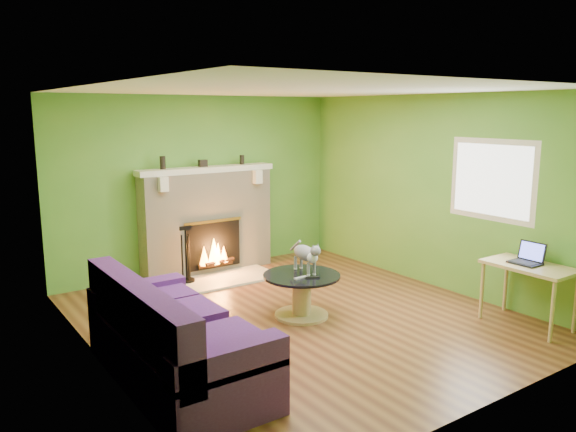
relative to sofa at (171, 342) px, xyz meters
name	(u,v)px	position (x,y,z in m)	size (l,w,h in m)	color
floor	(299,317)	(1.86, 0.63, -0.37)	(5.00, 5.00, 0.00)	#572C19
ceiling	(300,90)	(1.86, 0.63, 2.23)	(5.00, 5.00, 0.00)	white
wall_back	(201,184)	(1.86, 3.13, 0.93)	(5.00, 5.00, 0.00)	#498A2D
wall_front	(491,253)	(1.86, -1.87, 0.93)	(5.00, 5.00, 0.00)	#498A2D
wall_left	(98,232)	(-0.39, 0.63, 0.93)	(5.00, 5.00, 0.00)	#498A2D
wall_right	(434,192)	(4.11, 0.63, 0.93)	(5.00, 5.00, 0.00)	#498A2D
window_frame	(492,180)	(4.10, -0.27, 1.18)	(1.20, 1.20, 0.00)	silver
window_pane	(492,180)	(4.09, -0.27, 1.18)	(1.06, 1.06, 0.00)	white
fireplace	(207,221)	(1.86, 2.94, 0.40)	(2.10, 0.46, 1.58)	beige
hearth	(225,279)	(1.86, 2.43, -0.35)	(1.50, 0.75, 0.03)	beige
mantel	(207,169)	(1.86, 2.92, 1.17)	(2.10, 0.28, 0.08)	silver
sofa	(171,342)	(0.00, 0.00, 0.00)	(0.96, 2.12, 0.95)	#4A1961
coffee_table	(302,292)	(1.90, 0.63, -0.08)	(0.90, 0.90, 0.51)	tan
desk	(529,272)	(3.81, -1.03, 0.25)	(0.55, 0.95, 0.70)	tan
cat	(305,257)	(1.98, 0.68, 0.33)	(0.23, 0.62, 0.39)	slate
remote_silver	(301,278)	(1.80, 0.51, 0.15)	(0.17, 0.04, 0.02)	gray
remote_black	(312,277)	(1.92, 0.45, 0.15)	(0.16, 0.04, 0.02)	black
laptop	(526,253)	(3.79, -0.98, 0.46)	(0.28, 0.32, 0.24)	black
fire_tools	(186,254)	(1.34, 2.58, 0.06)	(0.21, 0.21, 0.79)	black
mantel_vase_left	(163,163)	(1.20, 2.95, 1.30)	(0.08, 0.08, 0.18)	black
mantel_vase_right	(242,160)	(2.47, 2.95, 1.28)	(0.07, 0.07, 0.14)	black
mantel_box	(203,163)	(1.81, 2.95, 1.26)	(0.12, 0.08, 0.10)	black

